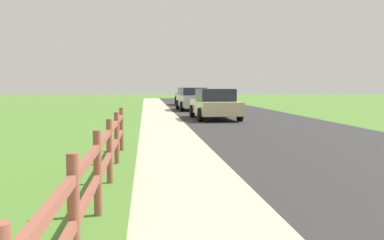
# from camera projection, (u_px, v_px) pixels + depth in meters

# --- Properties ---
(ground_plane) EXTENTS (120.00, 120.00, 0.00)m
(ground_plane) POSITION_uv_depth(u_px,v_px,m) (178.00, 117.00, 25.07)
(ground_plane) COLOR #4C792D
(road_asphalt) EXTENTS (7.00, 66.00, 0.01)m
(road_asphalt) POSITION_uv_depth(u_px,v_px,m) (234.00, 114.00, 27.41)
(road_asphalt) COLOR #2C2C2C
(road_asphalt) RESTS_ON ground
(curb_concrete) EXTENTS (6.00, 66.00, 0.01)m
(curb_concrete) POSITION_uv_depth(u_px,v_px,m) (125.00, 115.00, 26.75)
(curb_concrete) COLOR #B7AB90
(curb_concrete) RESTS_ON ground
(grass_verge) EXTENTS (5.00, 66.00, 0.00)m
(grass_verge) POSITION_uv_depth(u_px,v_px,m) (99.00, 115.00, 26.60)
(grass_verge) COLOR #4C792D
(grass_verge) RESTS_ON ground
(rail_fence) EXTENTS (0.11, 12.28, 1.15)m
(rail_fence) POSITION_uv_depth(u_px,v_px,m) (97.00, 167.00, 6.03)
(rail_fence) COLOR brown
(rail_fence) RESTS_ON ground
(parked_suv_beige) EXTENTS (2.25, 4.97, 1.55)m
(parked_suv_beige) POSITION_uv_depth(u_px,v_px,m) (215.00, 104.00, 23.27)
(parked_suv_beige) COLOR #C6B793
(parked_suv_beige) RESTS_ON ground
(parked_car_silver) EXTENTS (2.19, 4.34, 1.56)m
(parked_car_silver) POSITION_uv_depth(u_px,v_px,m) (193.00, 99.00, 31.43)
(parked_car_silver) COLOR #B7BABF
(parked_car_silver) RESTS_ON ground
(parked_car_blue) EXTENTS (2.13, 4.50, 1.52)m
(parked_car_blue) POSITION_uv_depth(u_px,v_px,m) (188.00, 96.00, 39.76)
(parked_car_blue) COLOR navy
(parked_car_blue) RESTS_ON ground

